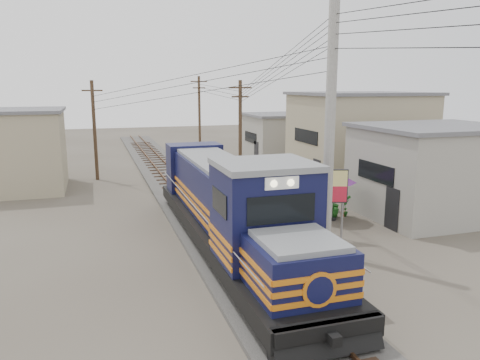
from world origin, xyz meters
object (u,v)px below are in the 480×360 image
object	(u,v)px
market_umbrella	(333,177)
vendor	(323,191)
locomotive	(231,208)
billboard	(324,188)

from	to	relation	value
market_umbrella	vendor	size ratio (longest dim) A/B	1.95
locomotive	market_umbrella	bearing A→B (deg)	24.41
market_umbrella	vendor	xyz separation A→B (m)	(1.12, 3.08, -1.50)
vendor	locomotive	bearing A→B (deg)	22.18
billboard	market_umbrella	distance (m)	3.13
billboard	market_umbrella	world-z (taller)	billboard
locomotive	market_umbrella	size ratio (longest dim) A/B	5.91
billboard	vendor	world-z (taller)	billboard
billboard	market_umbrella	xyz separation A→B (m)	(1.82, 2.54, -0.07)
market_umbrella	vendor	world-z (taller)	market_umbrella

